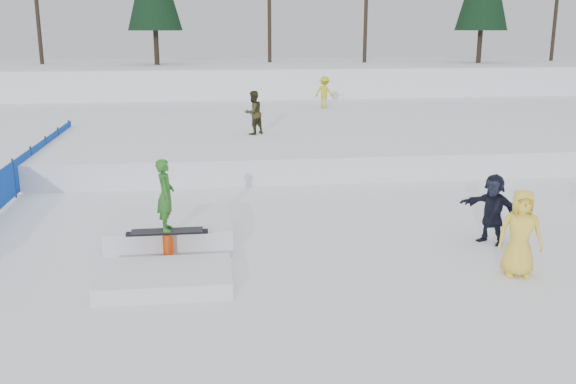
{
  "coord_description": "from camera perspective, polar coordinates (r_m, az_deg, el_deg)",
  "views": [
    {
      "loc": [
        -1.23,
        -11.37,
        4.56
      ],
      "look_at": [
        0.5,
        2.0,
        1.1
      ],
      "focal_mm": 40.0,
      "sensor_mm": 36.0,
      "label": 1
    }
  ],
  "objects": [
    {
      "name": "walker_olive",
      "position": [
        23.35,
        -3.1,
        7.06
      ],
      "size": [
        0.97,
        0.94,
        1.57
      ],
      "primitive_type": "imported",
      "rotation": [
        0.0,
        0.0,
        3.82
      ],
      "color": "#2C2913",
      "rests_on": "snow_midrise"
    },
    {
      "name": "ground",
      "position": [
        12.31,
        -1.12,
        -7.35
      ],
      "size": [
        120.0,
        120.0,
        0.0
      ],
      "primitive_type": "plane",
      "color": "white"
    },
    {
      "name": "snow_berm",
      "position": [
        41.52,
        -5.73,
        9.69
      ],
      "size": [
        60.0,
        14.0,
        2.4
      ],
      "primitive_type": "cube",
      "color": "white",
      "rests_on": "ground"
    },
    {
      "name": "walker_ygreen",
      "position": [
        31.16,
        3.26,
        8.84
      ],
      "size": [
        1.12,
        1.04,
        1.51
      ],
      "primitive_type": "imported",
      "rotation": [
        0.0,
        0.0,
        2.49
      ],
      "color": "#B7BC16",
      "rests_on": "snow_midrise"
    },
    {
      "name": "jib_rail_feature",
      "position": [
        13.57,
        -10.49,
        -4.14
      ],
      "size": [
        2.6,
        4.4,
        2.11
      ],
      "color": "white",
      "rests_on": "ground"
    },
    {
      "name": "spectator_yellow",
      "position": [
        12.77,
        19.95,
        -3.46
      ],
      "size": [
        0.92,
        0.72,
        1.67
      ],
      "primitive_type": "imported",
      "rotation": [
        0.0,
        0.0,
        -0.25
      ],
      "color": "yellow",
      "rests_on": "ground"
    },
    {
      "name": "safety_fence",
      "position": [
        19.15,
        -23.16,
        1.13
      ],
      "size": [
        0.05,
        16.0,
        1.1
      ],
      "color": "#0939A4",
      "rests_on": "ground"
    },
    {
      "name": "snow_midrise",
      "position": [
        27.71,
        -4.77,
        5.71
      ],
      "size": [
        50.0,
        18.0,
        0.8
      ],
      "primitive_type": "cube",
      "color": "white",
      "rests_on": "ground"
    },
    {
      "name": "spectator_dark",
      "position": [
        14.53,
        17.73,
        -1.44
      ],
      "size": [
        1.24,
        1.4,
        1.53
      ],
      "primitive_type": "imported",
      "rotation": [
        0.0,
        0.0,
        -0.9
      ],
      "color": "black",
      "rests_on": "ground"
    }
  ]
}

